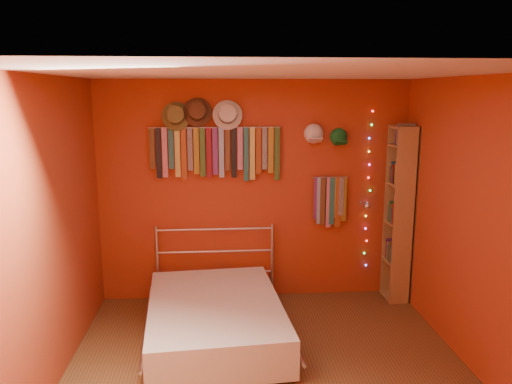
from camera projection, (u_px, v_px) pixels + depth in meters
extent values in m
plane|color=brown|center=(269.00, 377.00, 4.20)|extent=(3.50, 3.50, 0.00)
cube|color=maroon|center=(254.00, 191.00, 5.67)|extent=(3.50, 0.02, 2.50)
cube|color=maroon|center=(482.00, 230.00, 4.08)|extent=(0.02, 3.50, 2.50)
cube|color=maroon|center=(44.00, 239.00, 3.83)|extent=(0.02, 3.50, 2.50)
cube|color=white|center=(271.00, 73.00, 3.71)|extent=(3.50, 3.50, 0.02)
cylinder|color=silver|center=(215.00, 128.00, 5.44)|extent=(1.45, 0.01, 0.01)
cube|color=#4D3719|center=(152.00, 149.00, 5.43)|extent=(0.06, 0.01, 0.45)
cube|color=black|center=(159.00, 153.00, 5.43)|extent=(0.06, 0.01, 0.55)
cube|color=#AC567C|center=(165.00, 153.00, 5.43)|extent=(0.06, 0.01, 0.54)
cube|color=#184D54|center=(171.00, 149.00, 5.44)|extent=(0.06, 0.01, 0.45)
cube|color=#B5AA48|center=(177.00, 153.00, 5.45)|extent=(0.06, 0.01, 0.54)
cube|color=maroon|center=(184.00, 154.00, 5.45)|extent=(0.06, 0.01, 0.57)
cube|color=#121552|center=(190.00, 149.00, 5.46)|extent=(0.06, 0.01, 0.47)
cube|color=olive|center=(196.00, 151.00, 5.46)|extent=(0.06, 0.01, 0.51)
cube|color=#215120|center=(203.00, 152.00, 5.46)|extent=(0.06, 0.01, 0.54)
cube|color=maroon|center=(209.00, 153.00, 5.48)|extent=(0.06, 0.01, 0.55)
cube|color=#511966|center=(215.00, 151.00, 5.48)|extent=(0.06, 0.01, 0.52)
cube|color=#7194CA|center=(221.00, 153.00, 5.48)|extent=(0.06, 0.01, 0.55)
cube|color=#512F1B|center=(228.00, 149.00, 5.49)|extent=(0.06, 0.01, 0.48)
cube|color=black|center=(234.00, 153.00, 5.49)|extent=(0.06, 0.01, 0.55)
cube|color=#B1587C|center=(240.00, 149.00, 5.49)|extent=(0.06, 0.01, 0.47)
cube|color=#185056|center=(246.00, 155.00, 5.52)|extent=(0.06, 0.01, 0.60)
cube|color=#B2B649|center=(252.00, 154.00, 5.51)|extent=(0.06, 0.01, 0.58)
cube|color=maroon|center=(259.00, 151.00, 5.51)|extent=(0.06, 0.01, 0.52)
cube|color=navy|center=(265.00, 149.00, 5.52)|extent=(0.06, 0.01, 0.47)
cube|color=olive|center=(271.00, 150.00, 5.52)|extent=(0.06, 0.01, 0.51)
cube|color=#25481C|center=(277.00, 154.00, 5.53)|extent=(0.06, 0.01, 0.59)
cylinder|color=silver|center=(331.00, 177.00, 5.65)|extent=(0.40, 0.01, 0.01)
cube|color=#511863|center=(316.00, 198.00, 5.67)|extent=(0.06, 0.01, 0.48)
cube|color=#698FBC|center=(319.00, 201.00, 5.68)|extent=(0.06, 0.01, 0.54)
cube|color=#52361B|center=(323.00, 201.00, 5.67)|extent=(0.06, 0.01, 0.55)
cube|color=black|center=(326.00, 201.00, 5.69)|extent=(0.06, 0.01, 0.56)
cube|color=#C16087|center=(329.00, 203.00, 5.69)|extent=(0.06, 0.01, 0.58)
cube|color=#1B615D|center=(332.00, 201.00, 5.68)|extent=(0.06, 0.01, 0.55)
cube|color=#B6A449|center=(335.00, 198.00, 5.69)|extent=(0.06, 0.01, 0.47)
cube|color=brown|center=(338.00, 203.00, 5.70)|extent=(0.06, 0.01, 0.59)
cube|color=#121D51|center=(341.00, 196.00, 5.68)|extent=(0.06, 0.01, 0.44)
cube|color=olive|center=(344.00, 199.00, 5.70)|extent=(0.06, 0.01, 0.51)
cylinder|color=brown|center=(176.00, 116.00, 5.38)|extent=(0.32, 0.08, 0.31)
cylinder|color=brown|center=(176.00, 115.00, 5.32)|extent=(0.19, 0.16, 0.21)
cylinder|color=#332314|center=(176.00, 116.00, 5.35)|extent=(0.19, 0.06, 0.19)
cylinder|color=#4B2D1B|center=(197.00, 112.00, 5.38)|extent=(0.31, 0.08, 0.31)
cylinder|color=#4B2D1B|center=(197.00, 111.00, 5.33)|extent=(0.18, 0.16, 0.21)
cylinder|color=black|center=(197.00, 112.00, 5.36)|extent=(0.19, 0.06, 0.19)
cylinder|color=beige|center=(227.00, 115.00, 5.41)|extent=(0.32, 0.08, 0.32)
cylinder|color=beige|center=(228.00, 114.00, 5.36)|extent=(0.19, 0.16, 0.21)
cylinder|color=black|center=(227.00, 115.00, 5.39)|extent=(0.20, 0.06, 0.20)
ellipsoid|color=white|center=(314.00, 134.00, 5.53)|extent=(0.20, 0.15, 0.20)
cube|color=white|center=(315.00, 140.00, 5.43)|extent=(0.14, 0.11, 0.06)
ellipsoid|color=#186F2B|center=(339.00, 137.00, 5.56)|extent=(0.19, 0.14, 0.19)
cube|color=#186F2B|center=(341.00, 143.00, 5.46)|extent=(0.14, 0.10, 0.06)
sphere|color=#FF3333|center=(373.00, 111.00, 5.54)|extent=(0.02, 0.02, 0.02)
sphere|color=#33FF4C|center=(372.00, 125.00, 5.57)|extent=(0.02, 0.02, 0.02)
sphere|color=#4C66FF|center=(369.00, 138.00, 5.60)|extent=(0.02, 0.02, 0.02)
sphere|color=yellow|center=(369.00, 152.00, 5.63)|extent=(0.02, 0.02, 0.02)
sphere|color=#FF4CCC|center=(369.00, 165.00, 5.66)|extent=(0.02, 0.02, 0.02)
sphere|color=#FF3333|center=(369.00, 178.00, 5.69)|extent=(0.02, 0.02, 0.02)
sphere|color=#33FF4C|center=(370.00, 191.00, 5.72)|extent=(0.02, 0.02, 0.02)
sphere|color=#4C66FF|center=(367.00, 203.00, 5.75)|extent=(0.02, 0.02, 0.02)
sphere|color=yellow|center=(366.00, 216.00, 5.78)|extent=(0.02, 0.02, 0.02)
sphere|color=#FF4CCC|center=(366.00, 229.00, 5.81)|extent=(0.02, 0.02, 0.02)
sphere|color=#FF3333|center=(367.00, 241.00, 5.84)|extent=(0.02, 0.02, 0.02)
sphere|color=#33FF4C|center=(364.00, 253.00, 5.87)|extent=(0.02, 0.02, 0.02)
sphere|color=#4C66FF|center=(366.00, 265.00, 5.90)|extent=(0.02, 0.02, 0.02)
cylinder|color=silver|center=(361.00, 203.00, 5.77)|extent=(0.04, 0.03, 0.04)
cylinder|color=silver|center=(364.00, 203.00, 5.64)|extent=(0.01, 0.26, 0.08)
sphere|color=white|center=(367.00, 206.00, 5.52)|extent=(0.07, 0.07, 0.07)
cube|color=olive|center=(404.00, 218.00, 5.46)|extent=(0.24, 0.02, 2.00)
cube|color=olive|center=(394.00, 212.00, 5.78)|extent=(0.24, 0.02, 2.00)
cube|color=olive|center=(409.00, 215.00, 5.63)|extent=(0.02, 0.34, 2.00)
cube|color=olive|center=(394.00, 296.00, 5.81)|extent=(0.24, 0.32, 0.02)
cube|color=olive|center=(396.00, 261.00, 5.73)|extent=(0.24, 0.32, 0.02)
cube|color=olive|center=(399.00, 223.00, 5.64)|extent=(0.24, 0.32, 0.02)
cube|color=olive|center=(401.00, 184.00, 5.55)|extent=(0.24, 0.32, 0.02)
cube|color=olive|center=(403.00, 146.00, 5.46)|extent=(0.24, 0.32, 0.02)
cube|color=olive|center=(404.00, 128.00, 5.42)|extent=(0.24, 0.32, 0.02)
cylinder|color=silver|center=(157.00, 264.00, 5.65)|extent=(0.03, 0.03, 0.89)
cylinder|color=silver|center=(272.00, 261.00, 5.74)|extent=(0.03, 0.03, 0.89)
cylinder|color=silver|center=(215.00, 272.00, 5.72)|extent=(1.31, 0.02, 0.02)
cylinder|color=silver|center=(215.00, 251.00, 5.67)|extent=(1.31, 0.02, 0.02)
cylinder|color=silver|center=(215.00, 229.00, 5.62)|extent=(1.31, 0.02, 0.02)
cube|color=silver|center=(215.00, 319.00, 4.82)|extent=(1.39, 1.87, 0.36)
cylinder|color=silver|center=(147.00, 323.00, 4.78)|extent=(0.17, 1.77, 0.03)
cylinder|color=silver|center=(282.00, 318.00, 4.88)|extent=(0.17, 1.77, 0.03)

